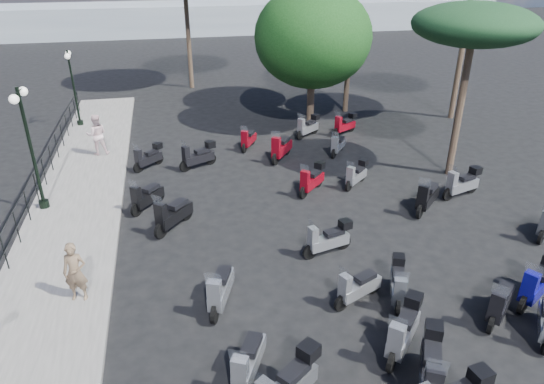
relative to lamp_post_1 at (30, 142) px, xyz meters
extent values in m
plane|color=black|center=(7.53, -4.35, -2.49)|extent=(120.00, 120.00, 0.00)
cube|color=#5F5D5A|center=(1.03, -1.35, -2.42)|extent=(3.00, 30.00, 0.15)
cylinder|color=black|center=(-0.27, -3.60, -1.79)|extent=(0.04, 0.04, 1.10)
cylinder|color=black|center=(-0.27, -2.23, -1.79)|extent=(0.04, 0.04, 1.10)
cylinder|color=black|center=(-0.27, -0.86, -1.79)|extent=(0.04, 0.04, 1.10)
cylinder|color=black|center=(-0.27, 0.51, -1.79)|extent=(0.04, 0.04, 1.10)
cylinder|color=black|center=(-0.27, 1.87, -1.79)|extent=(0.04, 0.04, 1.10)
cylinder|color=black|center=(-0.27, 3.24, -1.79)|extent=(0.04, 0.04, 1.10)
cylinder|color=black|center=(-0.27, 4.61, -1.79)|extent=(0.04, 0.04, 1.10)
cylinder|color=black|center=(-0.27, 5.98, -1.79)|extent=(0.04, 0.04, 1.10)
cylinder|color=black|center=(-0.27, 7.35, -1.79)|extent=(0.04, 0.04, 1.10)
cylinder|color=black|center=(-0.27, 8.72, -1.79)|extent=(0.04, 0.04, 1.10)
cylinder|color=black|center=(-0.27, 10.08, -1.79)|extent=(0.04, 0.04, 1.10)
cylinder|color=black|center=(-0.27, 11.45, -1.79)|extent=(0.04, 0.04, 1.10)
cube|color=black|center=(-0.27, -1.55, -1.26)|extent=(0.04, 26.00, 0.04)
cube|color=black|center=(-0.27, -1.55, -1.79)|extent=(0.04, 26.00, 0.04)
cylinder|color=black|center=(0.00, 0.00, -2.22)|extent=(0.33, 0.33, 0.25)
cylinder|color=black|center=(0.00, 0.00, -0.29)|extent=(0.11, 0.11, 4.11)
cylinder|color=black|center=(0.00, 0.00, 1.61)|extent=(0.09, 0.93, 0.04)
sphere|color=white|center=(0.02, 0.46, 1.51)|extent=(0.29, 0.29, 0.29)
sphere|color=white|center=(-0.02, -0.46, 1.51)|extent=(0.29, 0.29, 0.29)
cylinder|color=black|center=(0.06, 8.97, -2.23)|extent=(0.29, 0.29, 0.22)
cylinder|color=black|center=(0.06, 8.97, -0.51)|extent=(0.10, 0.10, 3.66)
cylinder|color=black|center=(0.06, 8.97, 1.18)|extent=(0.12, 0.82, 0.04)
sphere|color=white|center=(0.02, 9.38, 1.09)|extent=(0.26, 0.26, 0.26)
sphere|color=white|center=(0.11, 8.56, 1.09)|extent=(0.26, 0.26, 0.26)
imported|color=brown|center=(1.80, -5.36, -1.56)|extent=(0.63, 0.47, 1.57)
imported|color=silver|center=(1.38, 4.64, -1.48)|extent=(0.90, 0.73, 1.74)
cylinder|color=black|center=(6.57, -9.14, -2.23)|extent=(0.49, 0.40, 0.53)
cube|color=black|center=(6.23, -9.39, -1.72)|extent=(0.73, 0.66, 0.15)
plane|color=white|center=(5.52, -9.91, -1.23)|extent=(0.32, 0.39, 0.41)
cube|color=black|center=(6.59, -9.12, -1.52)|extent=(0.51, 0.51, 0.29)
cylinder|color=black|center=(5.76, -8.11, -2.25)|extent=(0.32, 0.49, 0.49)
cube|color=#A2A6AD|center=(5.50, -8.61, -2.06)|extent=(0.92, 1.35, 0.35)
cube|color=black|center=(5.58, -8.46, -1.77)|extent=(0.56, 0.69, 0.14)
cube|color=#A2A6AD|center=(5.23, -9.13, -1.77)|extent=(0.38, 0.34, 0.72)
plane|color=white|center=(5.21, -9.19, -1.31)|extent=(0.38, 0.25, 0.38)
cylinder|color=black|center=(3.82, -2.64, -2.23)|extent=(0.42, 0.47, 0.52)
cylinder|color=black|center=(4.67, -1.64, -2.23)|extent=(0.42, 0.47, 0.52)
cube|color=black|center=(4.28, -2.10, -2.04)|extent=(1.21, 1.32, 0.37)
cube|color=black|center=(4.40, -1.96, -1.73)|extent=(0.68, 0.71, 0.15)
cube|color=black|center=(3.88, -2.57, -1.73)|extent=(0.40, 0.40, 0.76)
plane|color=white|center=(3.83, -2.62, -1.24)|extent=(0.37, 0.34, 0.41)
cylinder|color=black|center=(3.05, -1.05, -2.26)|extent=(0.38, 0.43, 0.47)
cylinder|color=black|center=(3.80, -0.14, -2.26)|extent=(0.38, 0.43, 0.47)
cube|color=black|center=(3.46, -0.56, -2.08)|extent=(1.08, 1.21, 0.34)
cube|color=black|center=(3.57, -0.43, -1.80)|extent=(0.61, 0.65, 0.14)
cube|color=black|center=(3.10, -0.99, -1.80)|extent=(0.37, 0.36, 0.69)
plane|color=white|center=(3.06, -1.04, -1.36)|extent=(0.34, 0.30, 0.37)
cylinder|color=black|center=(3.02, 2.61, -2.28)|extent=(0.39, 0.36, 0.44)
cylinder|color=black|center=(3.83, 3.33, -2.28)|extent=(0.39, 0.36, 0.44)
cube|color=black|center=(3.46, 3.00, -2.11)|extent=(1.09, 1.02, 0.31)
cube|color=black|center=(3.58, 3.11, -1.86)|extent=(0.59, 0.57, 0.13)
cube|color=black|center=(3.08, 2.66, -1.86)|extent=(0.33, 0.34, 0.64)
plane|color=white|center=(3.03, 2.62, -1.45)|extent=(0.28, 0.31, 0.34)
cube|color=black|center=(3.85, 3.35, -1.70)|extent=(0.42, 0.42, 0.24)
cylinder|color=black|center=(9.25, -9.14, -2.23)|extent=(0.35, 0.52, 0.53)
cube|color=black|center=(8.95, -9.68, -2.03)|extent=(1.02, 1.44, 0.38)
cube|color=black|center=(9.04, -9.51, -1.72)|extent=(0.61, 0.74, 0.15)
cube|color=black|center=(8.65, -10.23, -1.72)|extent=(0.41, 0.37, 0.77)
plane|color=white|center=(8.62, -10.29, -1.22)|extent=(0.41, 0.28, 0.41)
cube|color=black|center=(9.26, -9.12, -1.52)|extent=(0.49, 0.50, 0.29)
cylinder|color=black|center=(5.00, -6.78, -2.24)|extent=(0.28, 0.51, 0.51)
cylinder|color=black|center=(5.45, -5.59, -2.24)|extent=(0.28, 0.51, 0.51)
cube|color=#A2A6AD|center=(5.24, -6.14, -2.05)|extent=(0.83, 1.42, 0.36)
cube|color=black|center=(5.31, -5.97, -1.75)|extent=(0.52, 0.71, 0.15)
cube|color=#A2A6AD|center=(5.03, -6.71, -1.75)|extent=(0.38, 0.33, 0.74)
plane|color=white|center=(5.01, -6.77, -1.27)|extent=(0.41, 0.22, 0.39)
cylinder|color=black|center=(7.96, -4.73, -2.27)|extent=(0.47, 0.20, 0.46)
cylinder|color=black|center=(9.07, -4.44, -2.27)|extent=(0.47, 0.20, 0.46)
cube|color=#93959B|center=(8.56, -4.57, -2.09)|extent=(1.28, 0.62, 0.32)
cube|color=black|center=(8.72, -4.53, -1.83)|extent=(0.63, 0.42, 0.13)
cube|color=#93959B|center=(8.03, -4.71, -1.83)|extent=(0.27, 0.33, 0.67)
plane|color=white|center=(7.98, -4.72, -1.40)|extent=(0.16, 0.37, 0.35)
cube|color=black|center=(9.09, -4.44, -1.66)|extent=(0.39, 0.38, 0.25)
cylinder|color=black|center=(4.86, 2.30, -2.26)|extent=(0.47, 0.30, 0.48)
cylinder|color=black|center=(5.93, 2.82, -2.26)|extent=(0.47, 0.30, 0.48)
cube|color=black|center=(5.44, 2.58, -2.08)|extent=(1.31, 0.87, 0.34)
cube|color=black|center=(5.59, 2.65, -1.80)|extent=(0.67, 0.53, 0.14)
cube|color=black|center=(4.93, 2.33, -1.80)|extent=(0.33, 0.36, 0.70)
plane|color=white|center=(4.88, 2.31, -1.35)|extent=(0.23, 0.37, 0.37)
cube|color=black|center=(5.95, 2.83, -1.62)|extent=(0.44, 0.43, 0.26)
cylinder|color=black|center=(8.53, 2.15, -2.23)|extent=(0.40, 0.50, 0.53)
cylinder|color=black|center=(9.31, 3.24, -2.23)|extent=(0.40, 0.50, 0.53)
cube|color=maroon|center=(8.95, 2.74, -2.03)|extent=(1.15, 1.39, 0.38)
cube|color=black|center=(9.06, 2.89, -1.72)|extent=(0.66, 0.74, 0.16)
cube|color=maroon|center=(8.58, 2.22, -1.72)|extent=(0.41, 0.39, 0.78)
plane|color=white|center=(8.54, 2.17, -1.21)|extent=(0.39, 0.32, 0.41)
cube|color=black|center=(9.51, -10.38, -1.55)|extent=(0.42, 0.40, 0.28)
cylinder|color=black|center=(8.07, -7.04, -2.27)|extent=(0.45, 0.27, 0.45)
cylinder|color=black|center=(9.10, -6.58, -2.27)|extent=(0.45, 0.27, 0.45)
cube|color=#93959B|center=(8.63, -6.79, -2.10)|extent=(1.25, 0.79, 0.32)
cube|color=black|center=(8.78, -6.72, -1.84)|extent=(0.63, 0.49, 0.13)
cube|color=#93959B|center=(8.14, -7.01, -1.84)|extent=(0.30, 0.34, 0.66)
plane|color=white|center=(8.09, -7.03, -1.41)|extent=(0.21, 0.36, 0.35)
cylinder|color=black|center=(8.44, -9.08, -2.24)|extent=(0.43, 0.45, 0.51)
cylinder|color=black|center=(9.32, -8.14, -2.24)|extent=(0.43, 0.45, 0.51)
cube|color=#93959B|center=(8.92, -8.57, -2.05)|extent=(1.21, 1.26, 0.36)
cube|color=black|center=(9.04, -8.43, -1.75)|extent=(0.67, 0.69, 0.15)
cube|color=#93959B|center=(8.50, -9.01, -1.75)|extent=(0.40, 0.39, 0.75)
plane|color=white|center=(8.46, -9.06, -1.26)|extent=(0.35, 0.34, 0.40)
cube|color=black|center=(9.33, -8.12, -1.55)|extent=(0.50, 0.50, 0.28)
cylinder|color=black|center=(10.62, -0.80, -2.28)|extent=(0.38, 0.34, 0.42)
cylinder|color=black|center=(11.42, -0.11, -2.28)|extent=(0.38, 0.34, 0.42)
cube|color=#93959B|center=(11.05, -0.42, -2.12)|extent=(1.06, 0.98, 0.30)
cube|color=black|center=(11.17, -0.33, -1.88)|extent=(0.57, 0.55, 0.12)
cube|color=#93959B|center=(10.67, -0.75, -1.88)|extent=(0.32, 0.33, 0.62)
plane|color=white|center=(10.63, -0.79, -1.48)|extent=(0.27, 0.30, 0.33)
cube|color=black|center=(11.43, -0.09, -1.72)|extent=(0.41, 0.41, 0.23)
cylinder|color=black|center=(8.83, -1.02, -2.26)|extent=(0.40, 0.40, 0.47)
cylinder|color=black|center=(9.66, -0.19, -2.26)|extent=(0.40, 0.40, 0.47)
cube|color=maroon|center=(9.28, -0.57, -2.08)|extent=(1.14, 1.13, 0.33)
cube|color=black|center=(9.40, -0.45, -1.81)|extent=(0.62, 0.62, 0.14)
cube|color=maroon|center=(8.89, -0.96, -1.81)|extent=(0.36, 0.36, 0.69)
plane|color=white|center=(8.85, -1.00, -1.37)|extent=(0.32, 0.32, 0.36)
cube|color=black|center=(9.68, -0.17, -1.63)|extent=(0.46, 0.46, 0.25)
cylinder|color=black|center=(7.52, 3.81, -2.27)|extent=(0.30, 0.43, 0.44)
cylinder|color=black|center=(8.07, 4.76, -2.27)|extent=(0.30, 0.43, 0.44)
cube|color=maroon|center=(7.82, 4.33, -2.11)|extent=(0.87, 1.19, 0.31)
cube|color=black|center=(7.90, 4.46, -1.85)|extent=(0.51, 0.61, 0.13)
cube|color=maroon|center=(7.56, 3.87, -1.85)|extent=(0.34, 0.31, 0.64)
plane|color=white|center=(7.53, 3.83, -1.44)|extent=(0.34, 0.24, 0.34)
cylinder|color=black|center=(11.17, -8.52, -2.25)|extent=(0.43, 0.39, 0.48)
cylinder|color=black|center=(12.07, -7.73, -2.25)|extent=(0.43, 0.39, 0.48)
cube|color=black|center=(11.66, -8.10, -2.07)|extent=(1.20, 1.12, 0.34)
cube|color=black|center=(11.79, -7.98, -1.79)|extent=(0.65, 0.62, 0.14)
cube|color=black|center=(11.23, -8.47, -1.79)|extent=(0.36, 0.37, 0.70)
plane|color=white|center=(11.19, -8.51, -1.34)|extent=(0.31, 0.34, 0.37)
cylinder|color=black|center=(9.33, -7.50, -2.27)|extent=(0.27, 0.45, 0.45)
cylinder|color=black|center=(9.79, -6.46, -2.27)|extent=(0.27, 0.45, 0.45)
cube|color=#A2A6AD|center=(9.58, -6.93, -2.10)|extent=(0.79, 1.25, 0.32)
cube|color=black|center=(9.64, -6.79, -1.83)|extent=(0.49, 0.63, 0.13)
cube|color=#A2A6AD|center=(9.36, -7.43, -1.83)|extent=(0.34, 0.30, 0.66)
plane|color=white|center=(9.34, -7.48, -1.41)|extent=(0.36, 0.21, 0.35)
cube|color=black|center=(9.79, -6.44, -1.66)|extent=(0.41, 0.42, 0.25)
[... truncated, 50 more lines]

